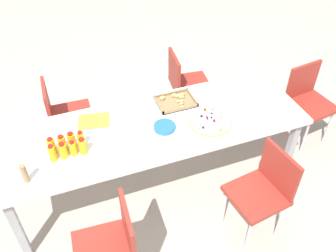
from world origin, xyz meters
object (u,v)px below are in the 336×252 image
Objects in this scene: juice_bottle_2 at (73,148)px; juice_bottle_4 at (52,146)px; juice_bottle_0 at (52,153)px; cardboard_tube at (25,174)px; chair_end at (308,98)px; fruit_pizza at (210,122)px; party_table at (154,130)px; chair_far_right at (185,81)px; juice_bottle_1 at (63,151)px; plate_stack at (164,127)px; juice_bottle_5 at (62,143)px; chair_near_right at (264,188)px; juice_bottle_3 at (83,146)px; chair_far_left at (63,113)px; paper_folder at (94,121)px; chair_near_left at (113,244)px; juice_bottle_6 at (72,141)px; napkin_stack at (237,85)px; snack_tray at (176,101)px; juice_bottle_7 at (81,139)px.

juice_bottle_4 is (-0.15, 0.07, 0.01)m from juice_bottle_2.
juice_bottle_0 is 0.25m from cardboard_tube.
fruit_pizza is (-1.23, -0.25, 0.25)m from chair_end.
chair_far_right reaches higher than party_table.
juice_bottle_1 is 0.82m from plate_stack.
juice_bottle_4 is 0.08m from juice_bottle_5.
chair_near_right is at bearing 7.02° from chair_far_right.
chair_near_right is 1.56m from juice_bottle_1.
juice_bottle_4 is (-0.82, -0.03, 0.13)m from party_table.
chair_far_left is at bearing 95.16° from juice_bottle_3.
juice_bottle_0 reaches higher than chair_far_left.
paper_folder is at bearing 56.12° from juice_bottle_2.
fruit_pizza is (1.03, 0.66, 0.25)m from chair_near_left.
juice_bottle_6 is 0.58× the size of paper_folder.
chair_end is 1.00× the size of chair_near_right.
chair_far_right is at bearing 33.87° from juice_bottle_1.
fruit_pizza is (1.13, -0.87, 0.25)m from chair_far_left.
juice_bottle_2 is at bearing -167.04° from napkin_stack.
chair_near_left is 5.55× the size of juice_bottle_4.
juice_bottle_0 is (-1.47, 0.63, 0.31)m from chair_near_right.
juice_bottle_5 is 0.90× the size of cardboard_tube.
juice_bottle_5 is 0.95× the size of juice_bottle_6.
chair_far_left is 1.13m from plate_stack.
chair_far_right and chair_far_left have the same top height.
plate_stack is (-0.58, 0.67, 0.25)m from chair_near_right.
cardboard_tube reaches higher than snack_tray.
juice_bottle_3 reaches higher than chair_near_left.
paper_folder is (0.22, 0.25, -0.07)m from juice_bottle_6.
juice_bottle_0 is at bearing -2.66° from chair_end.
juice_bottle_0 is (-1.45, -0.93, 0.31)m from chair_far_right.
juice_bottle_7 is 0.67m from plate_stack.
paper_folder is (0.15, 0.34, -0.06)m from juice_bottle_3.
cardboard_tube is (-0.36, -0.15, 0.02)m from juice_bottle_2.
paper_folder is (0.22, -0.51, 0.24)m from chair_far_left.
juice_bottle_1 is at bearing -171.86° from party_table.
chair_far_left is at bearing 163.58° from napkin_stack.
chair_far_left is at bearing 7.42° from chair_near_left.
juice_bottle_1 reaches higher than chair_far_left.
juice_bottle_5 reaches higher than chair_far_left.
chair_near_right is at bearing -16.29° from cardboard_tube.
juice_bottle_7 is at bearing -49.34° from chair_far_right.
juice_bottle_5 reaches higher than chair_far_right.
juice_bottle_6 is (-0.10, 0.78, 0.31)m from chair_near_left.
chair_far_left is (-0.68, 0.73, -0.18)m from party_table.
chair_far_left is at bearing 152.54° from snack_tray.
juice_bottle_7 is 0.78× the size of plate_stack.
chair_near_left is at bearing -131.42° from plate_stack.
juice_bottle_4 is at bearing -177.64° from party_table.
chair_near_right is 0.92m from plate_stack.
juice_bottle_3 is 0.95m from snack_tray.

